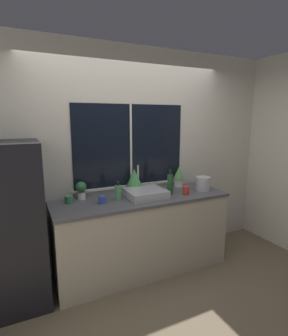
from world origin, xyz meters
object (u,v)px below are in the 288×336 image
at_px(mug_green, 69,199).
at_px(potted_plant_right, 179,175).
at_px(bottle_tall, 170,184).
at_px(kettle, 203,183).
at_px(sink, 146,193).
at_px(mug_red, 186,190).
at_px(soap_bottle, 118,192).
at_px(potted_plant_center, 134,178).
at_px(mug_blue, 102,199).
at_px(refrigerator, 5,227).
at_px(potted_plant_left, 81,189).

bearing_deg(mug_green, potted_plant_right, 3.17).
bearing_deg(bottle_tall, potted_plant_right, 41.03).
xyz_separation_m(bottle_tall, kettle, (0.47, -0.04, -0.03)).
distance_m(sink, kettle, 0.80).
bearing_deg(mug_green, mug_red, -11.52).
bearing_deg(sink, kettle, -3.73).
xyz_separation_m(bottle_tall, mug_red, (0.16, -0.11, -0.08)).
bearing_deg(bottle_tall, soap_bottle, 176.33).
bearing_deg(potted_plant_right, mug_red, -109.14).
height_order(potted_plant_center, potted_plant_right, potted_plant_center).
xyz_separation_m(mug_blue, kettle, (1.32, -0.05, 0.05)).
distance_m(potted_plant_right, mug_blue, 1.17).
height_order(mug_green, kettle, kettle).
xyz_separation_m(refrigerator, potted_plant_center, (1.45, 0.21, 0.29)).
bearing_deg(kettle, mug_blue, 177.73).
distance_m(potted_plant_center, kettle, 0.89).
xyz_separation_m(potted_plant_center, potted_plant_right, (0.65, 0.00, -0.03)).
bearing_deg(mug_green, refrigerator, -168.17).
bearing_deg(mug_blue, mug_red, -6.69).
distance_m(sink, mug_red, 0.50).
bearing_deg(mug_red, bottle_tall, 146.38).
bearing_deg(mug_blue, soap_bottle, 8.90).
height_order(potted_plant_center, mug_red, potted_plant_center).
relative_size(potted_plant_left, bottle_tall, 0.66).
height_order(potted_plant_left, mug_red, potted_plant_left).
xyz_separation_m(potted_plant_right, mug_blue, (-1.14, -0.24, -0.11)).
xyz_separation_m(sink, mug_green, (-0.86, 0.16, -0.00)).
bearing_deg(mug_green, sink, -10.30).
bearing_deg(mug_green, mug_blue, -25.14).
bearing_deg(mug_red, refrigerator, 175.84).
distance_m(potted_plant_left, mug_green, 0.19).
bearing_deg(mug_red, potted_plant_left, 163.35).
bearing_deg(potted_plant_left, mug_red, -16.65).
bearing_deg(sink, potted_plant_left, 161.31).
bearing_deg(potted_plant_left, potted_plant_right, 0.00).
bearing_deg(mug_red, potted_plant_center, 146.06).
bearing_deg(potted_plant_center, bottle_tall, -34.08).
height_order(refrigerator, potted_plant_right, refrigerator).
bearing_deg(potted_plant_left, soap_bottle, -29.12).
bearing_deg(potted_plant_left, refrigerator, -164.80).
distance_m(potted_plant_center, mug_green, 0.83).
distance_m(mug_green, kettle, 1.67).
distance_m(soap_bottle, mug_blue, 0.20).
relative_size(refrigerator, kettle, 8.34).
distance_m(mug_green, mug_red, 1.38).
distance_m(mug_blue, kettle, 1.32).
xyz_separation_m(potted_plant_center, kettle, (0.83, -0.29, -0.08)).
relative_size(potted_plant_left, kettle, 1.05).
xyz_separation_m(potted_plant_right, mug_green, (-1.47, -0.08, -0.11)).
bearing_deg(mug_blue, potted_plant_center, 25.92).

